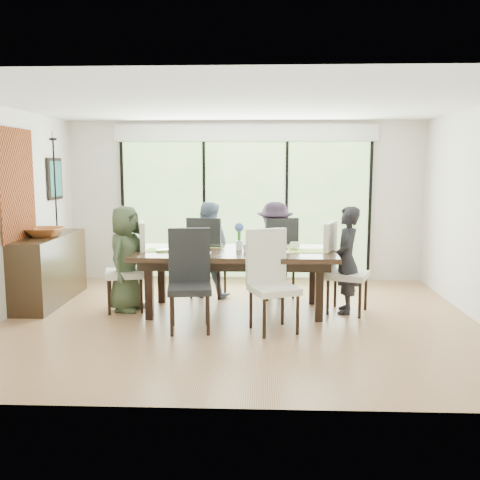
{
  "coord_description": "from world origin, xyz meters",
  "views": [
    {
      "loc": [
        0.28,
        -6.6,
        1.96
      ],
      "look_at": [
        0.0,
        0.25,
        1.0
      ],
      "focal_mm": 40.0,
      "sensor_mm": 36.0,
      "label": 1
    }
  ],
  "objects_px": {
    "vase": "(239,245)",
    "bowl": "(45,232)",
    "table_top": "(235,253)",
    "chair_far_right": "(275,257)",
    "person_far_left": "(208,249)",
    "chair_right_end": "(348,268)",
    "laptop": "(171,250)",
    "cup_a": "(185,245)",
    "cup_b": "(246,248)",
    "chair_far_left": "(208,256)",
    "person_left_end": "(126,258)",
    "cup_c": "(295,246)",
    "chair_left_end": "(125,266)",
    "person_right_end": "(347,260)",
    "chair_near_right": "(274,281)",
    "person_far_right": "(275,250)",
    "sideboard": "(50,269)",
    "chair_near_left": "(190,281)"
  },
  "relations": [
    {
      "from": "vase",
      "to": "bowl",
      "type": "bearing_deg",
      "value": 175.14
    },
    {
      "from": "table_top",
      "to": "vase",
      "type": "height_order",
      "value": "vase"
    },
    {
      "from": "chair_far_right",
      "to": "person_far_left",
      "type": "distance_m",
      "value": 1.01
    },
    {
      "from": "chair_right_end",
      "to": "laptop",
      "type": "bearing_deg",
      "value": 113.36
    },
    {
      "from": "table_top",
      "to": "cup_a",
      "type": "bearing_deg",
      "value": 167.91
    },
    {
      "from": "vase",
      "to": "cup_b",
      "type": "relative_size",
      "value": 1.2
    },
    {
      "from": "chair_far_left",
      "to": "person_left_end",
      "type": "bearing_deg",
      "value": 48.35
    },
    {
      "from": "chair_right_end",
      "to": "person_left_end",
      "type": "xyz_separation_m",
      "value": [
        -2.98,
        0.0,
        0.11
      ]
    },
    {
      "from": "cup_b",
      "to": "cup_c",
      "type": "height_order",
      "value": "cup_c"
    },
    {
      "from": "chair_left_end",
      "to": "chair_far_left",
      "type": "bearing_deg",
      "value": 115.1
    },
    {
      "from": "chair_right_end",
      "to": "table_top",
      "type": "bearing_deg",
      "value": 110.92
    },
    {
      "from": "person_right_end",
      "to": "cup_b",
      "type": "relative_size",
      "value": 12.9
    },
    {
      "from": "person_left_end",
      "to": "laptop",
      "type": "height_order",
      "value": "person_left_end"
    },
    {
      "from": "chair_near_right",
      "to": "bowl",
      "type": "xyz_separation_m",
      "value": [
        -3.19,
        1.15,
        0.42
      ]
    },
    {
      "from": "chair_far_left",
      "to": "person_far_right",
      "type": "height_order",
      "value": "person_far_right"
    },
    {
      "from": "person_far_left",
      "to": "sideboard",
      "type": "distance_m",
      "value": 2.29
    },
    {
      "from": "person_left_end",
      "to": "laptop",
      "type": "relative_size",
      "value": 3.91
    },
    {
      "from": "chair_left_end",
      "to": "person_far_right",
      "type": "bearing_deg",
      "value": 98.15
    },
    {
      "from": "vase",
      "to": "cup_a",
      "type": "relative_size",
      "value": 0.97
    },
    {
      "from": "table_top",
      "to": "laptop",
      "type": "height_order",
      "value": "laptop"
    },
    {
      "from": "chair_right_end",
      "to": "cup_b",
      "type": "bearing_deg",
      "value": 115.16
    },
    {
      "from": "chair_near_left",
      "to": "laptop",
      "type": "height_order",
      "value": "chair_near_left"
    },
    {
      "from": "chair_far_right",
      "to": "laptop",
      "type": "xyz_separation_m",
      "value": [
        -1.4,
        -0.95,
        0.24
      ]
    },
    {
      "from": "table_top",
      "to": "chair_near_right",
      "type": "relative_size",
      "value": 2.18
    },
    {
      "from": "person_far_left",
      "to": "laptop",
      "type": "distance_m",
      "value": 1.02
    },
    {
      "from": "chair_left_end",
      "to": "chair_near_left",
      "type": "xyz_separation_m",
      "value": [
        1.0,
        -0.87,
        0.0
      ]
    },
    {
      "from": "chair_near_left",
      "to": "person_far_left",
      "type": "bearing_deg",
      "value": 80.75
    },
    {
      "from": "chair_far_right",
      "to": "cup_a",
      "type": "height_order",
      "value": "chair_far_right"
    },
    {
      "from": "chair_right_end",
      "to": "person_far_left",
      "type": "xyz_separation_m",
      "value": [
        -1.95,
        0.83,
        0.11
      ]
    },
    {
      "from": "cup_b",
      "to": "chair_near_left",
      "type": "bearing_deg",
      "value": -130.17
    },
    {
      "from": "chair_far_right",
      "to": "cup_a",
      "type": "bearing_deg",
      "value": 6.66
    },
    {
      "from": "chair_near_left",
      "to": "person_left_end",
      "type": "distance_m",
      "value": 1.31
    },
    {
      "from": "chair_right_end",
      "to": "cup_b",
      "type": "height_order",
      "value": "chair_right_end"
    },
    {
      "from": "person_left_end",
      "to": "cup_a",
      "type": "distance_m",
      "value": 0.81
    },
    {
      "from": "vase",
      "to": "cup_b",
      "type": "bearing_deg",
      "value": -56.31
    },
    {
      "from": "chair_left_end",
      "to": "laptop",
      "type": "xyz_separation_m",
      "value": [
        0.65,
        -0.1,
        0.24
      ]
    },
    {
      "from": "person_far_left",
      "to": "chair_left_end",
      "type": "bearing_deg",
      "value": 52.5
    },
    {
      "from": "sideboard",
      "to": "vase",
      "type": "bearing_deg",
      "value": -6.93
    },
    {
      "from": "chair_right_end",
      "to": "cup_c",
      "type": "xyz_separation_m",
      "value": [
        -0.7,
        0.1,
        0.27
      ]
    },
    {
      "from": "chair_left_end",
      "to": "chair_far_right",
      "type": "relative_size",
      "value": 1.0
    },
    {
      "from": "table_top",
      "to": "sideboard",
      "type": "distance_m",
      "value": 2.73
    },
    {
      "from": "chair_far_left",
      "to": "laptop",
      "type": "bearing_deg",
      "value": 75.98
    },
    {
      "from": "chair_far_left",
      "to": "person_far_right",
      "type": "distance_m",
      "value": 1.01
    },
    {
      "from": "chair_near_left",
      "to": "chair_far_left",
      "type": "bearing_deg",
      "value": 80.77
    },
    {
      "from": "chair_near_right",
      "to": "person_far_right",
      "type": "relative_size",
      "value": 0.85
    },
    {
      "from": "chair_far_right",
      "to": "person_far_right",
      "type": "bearing_deg",
      "value": 67.41
    },
    {
      "from": "chair_near_right",
      "to": "table_top",
      "type": "bearing_deg",
      "value": 97.56
    },
    {
      "from": "person_left_end",
      "to": "cup_c",
      "type": "height_order",
      "value": "person_left_end"
    },
    {
      "from": "cup_a",
      "to": "sideboard",
      "type": "relative_size",
      "value": 0.08
    },
    {
      "from": "person_far_left",
      "to": "cup_b",
      "type": "relative_size",
      "value": 12.9
    }
  ]
}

